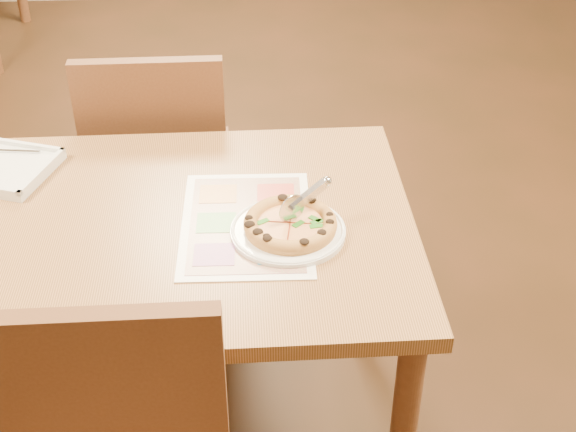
{
  "coord_description": "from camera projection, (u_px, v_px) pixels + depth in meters",
  "views": [
    {
      "loc": [
        0.26,
        -1.53,
        1.8
      ],
      "look_at": [
        0.35,
        -0.06,
        0.77
      ],
      "focal_mm": 50.0,
      "sensor_mm": 36.0,
      "label": 1
    }
  ],
  "objects": [
    {
      "name": "menu",
      "position": [
        247.0,
        223.0,
        1.85
      ],
      "size": [
        0.31,
        0.43,
        0.0
      ],
      "primitive_type": "cube",
      "rotation": [
        0.0,
        0.0,
        -0.03
      ],
      "color": "white",
      "rests_on": "dining_table"
    },
    {
      "name": "pizza",
      "position": [
        290.0,
        224.0,
        1.81
      ],
      "size": [
        0.21,
        0.21,
        0.03
      ],
      "rotation": [
        0.0,
        0.0,
        -0.16
      ],
      "color": "#D8934A",
      "rests_on": "plate"
    },
    {
      "name": "pizza_cutter",
      "position": [
        304.0,
        199.0,
        1.8
      ],
      "size": [
        0.12,
        0.08,
        0.08
      ],
      "rotation": [
        0.0,
        0.0,
        0.56
      ],
      "color": "silver",
      "rests_on": "pizza"
    },
    {
      "name": "plate",
      "position": [
        288.0,
        231.0,
        1.82
      ],
      "size": [
        0.28,
        0.28,
        0.01
      ],
      "primitive_type": "cylinder",
      "rotation": [
        0.0,
        0.0,
        -0.06
      ],
      "color": "white",
      "rests_on": "dining_table"
    },
    {
      "name": "chair_far",
      "position": [
        158.0,
        149.0,
        2.44
      ],
      "size": [
        0.42,
        0.42,
        0.47
      ],
      "rotation": [
        0.0,
        0.0,
        3.14
      ],
      "color": "brown",
      "rests_on": "ground"
    },
    {
      "name": "dining_table",
      "position": [
        139.0,
        252.0,
        1.91
      ],
      "size": [
        1.3,
        0.85,
        0.72
      ],
      "color": "#A16C40",
      "rests_on": "ground"
    }
  ]
}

